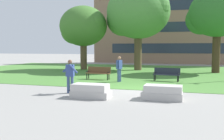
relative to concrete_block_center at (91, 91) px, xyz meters
name	(u,v)px	position (x,y,z in m)	size (l,w,h in m)	color
ground_plane	(135,90)	(1.52, 2.67, -0.31)	(140.00, 140.00, 0.00)	gray
grass_lawn	(158,73)	(1.52, 12.67, -0.30)	(40.00, 20.00, 0.02)	#4C8438
concrete_block_center	(91,91)	(0.00, 0.00, 0.00)	(1.80, 0.90, 0.64)	#BCB7B2
concrete_block_left	(163,93)	(3.24, 0.55, 0.00)	(1.80, 0.90, 0.64)	#BCB7B2
person_skateboarder	(70,74)	(-1.45, 0.83, 0.66)	(0.98, 0.47, 1.71)	#384C7A
skateboard	(73,90)	(-1.50, 1.23, -0.22)	(0.28, 1.03, 0.14)	black
park_bench_near_left	(98,72)	(-2.00, 6.59, 0.23)	(1.82, 0.62, 0.90)	brown
park_bench_near_right	(167,74)	(2.83, 7.00, 0.23)	(1.85, 0.76, 0.90)	#1E232D
tree_far_right	(138,13)	(-0.89, 15.21, 5.51)	(6.69, 6.37, 8.59)	brown
tree_near_left	(217,14)	(6.52, 14.38, 5.03)	(5.33, 5.08, 7.56)	#42301E
tree_far_left	(83,27)	(-6.51, 14.36, 4.17)	(5.17, 4.93, 6.62)	brown
person_bystander_near_lawn	(119,68)	(-0.18, 5.67, 0.68)	(0.35, 0.67, 1.71)	#384C7A
building_facade_distant	(173,21)	(1.78, 27.17, 5.74)	(23.44, 1.03, 12.10)	#8E6B56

